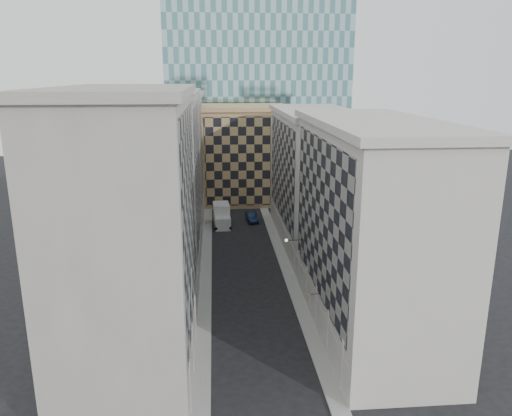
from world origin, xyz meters
TOP-DOWN VIEW (x-y plane):
  - sidewalk_west at (-5.25, 30.00)m, footprint 1.50×100.00m
  - sidewalk_east at (5.25, 30.00)m, footprint 1.50×100.00m
  - bldg_left_a at (-10.88, 11.00)m, footprint 10.80×22.80m
  - bldg_left_b at (-10.88, 33.00)m, footprint 10.80×22.80m
  - bldg_left_c at (-10.88, 55.00)m, footprint 10.80×22.80m
  - bldg_right_a at (10.88, 15.00)m, footprint 10.80×26.80m
  - bldg_right_b at (10.89, 42.00)m, footprint 10.80×28.80m
  - tan_block at (2.00, 67.90)m, footprint 16.80×14.80m
  - church_tower at (0.00, 82.00)m, footprint 7.20×7.20m
  - flagpoles_left at (-5.90, 6.00)m, footprint 0.10×6.33m
  - bracket_lamp at (4.38, 24.00)m, footprint 1.98×0.36m
  - box_truck at (-2.84, 50.82)m, footprint 2.98×6.62m
  - dark_car at (2.39, 52.72)m, footprint 2.05×4.87m
  - shop_sign at (4.95, 13.64)m, footprint 1.17×0.77m

SIDE VIEW (x-z plane):
  - sidewalk_west at x=-5.25m, z-range 0.00..0.15m
  - sidewalk_east at x=5.25m, z-range 0.00..0.15m
  - dark_car at x=2.39m, z-range 0.00..1.56m
  - box_truck at x=-2.84m, z-range -0.23..3.33m
  - shop_sign at x=4.95m, z-range 3.41..4.26m
  - bracket_lamp at x=4.38m, z-range 6.02..6.38m
  - flagpoles_left at x=-5.90m, z-range 6.83..9.17m
  - tan_block at x=2.00m, z-range 0.04..18.84m
  - bldg_right_b at x=10.89m, z-range 0.00..19.70m
  - bldg_right_a at x=10.88m, z-range -0.03..20.67m
  - bldg_left_c at x=-10.88m, z-range -0.02..21.68m
  - bldg_left_b at x=-10.88m, z-range -0.03..22.67m
  - bldg_left_a at x=-10.88m, z-range -0.03..23.67m
  - church_tower at x=0.00m, z-range 1.20..52.70m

